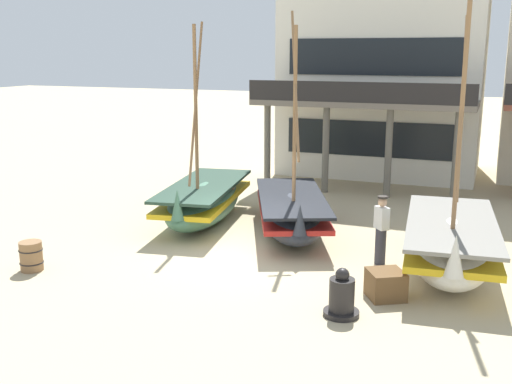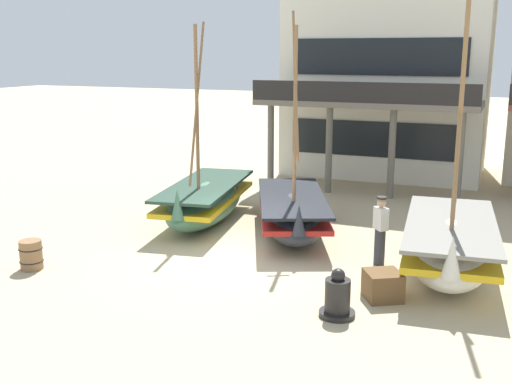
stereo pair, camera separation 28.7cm
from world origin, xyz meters
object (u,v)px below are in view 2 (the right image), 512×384
at_px(fishing_boat_near_left, 205,201).
at_px(fishing_boat_far_right, 450,245).
at_px(harbor_building_main, 390,57).
at_px(cargo_crate, 383,285).
at_px(fisherman_by_hull, 380,231).
at_px(capstan_winch, 337,298).
at_px(fishing_boat_centre_large, 292,212).
at_px(wooden_barrel, 31,255).

distance_m(fishing_boat_near_left, fishing_boat_far_right, 7.40).
bearing_deg(harbor_building_main, fishing_boat_far_right, -72.26).
bearing_deg(cargo_crate, fisherman_by_hull, 103.37).
bearing_deg(fishing_boat_far_right, fishing_boat_near_left, 166.76).
bearing_deg(fishing_boat_near_left, fisherman_by_hull, -17.64).
xyz_separation_m(fisherman_by_hull, capstan_winch, (-0.16, -3.25, -0.45)).
xyz_separation_m(fishing_boat_near_left, fisherman_by_hull, (5.61, -1.78, 0.18)).
relative_size(fishing_boat_centre_large, cargo_crate, 8.60).
distance_m(fishing_boat_far_right, fisherman_by_hull, 1.60).
bearing_deg(wooden_barrel, capstan_winch, 1.63).
xyz_separation_m(fishing_boat_far_right, capstan_winch, (-1.75, -3.34, -0.30)).
bearing_deg(fishing_boat_far_right, capstan_winch, -117.68).
bearing_deg(capstan_winch, fisherman_by_hull, 87.24).
height_order(fishing_boat_far_right, fisherman_by_hull, fishing_boat_far_right).
xyz_separation_m(fishing_boat_centre_large, fisherman_by_hull, (2.79, -1.61, 0.22)).
height_order(fishing_boat_near_left, wooden_barrel, fishing_boat_near_left).
bearing_deg(harbor_building_main, wooden_barrel, -109.33).
distance_m(fishing_boat_centre_large, fisherman_by_hull, 3.22).
bearing_deg(fishing_boat_near_left, harbor_building_main, 71.04).
xyz_separation_m(capstan_winch, wooden_barrel, (-7.36, -0.21, -0.03)).
relative_size(fishing_boat_centre_large, capstan_winch, 6.25).
bearing_deg(harbor_building_main, capstan_winch, -82.43).
bearing_deg(cargo_crate, fishing_boat_near_left, 147.74).
bearing_deg(fisherman_by_hull, harbor_building_main, 100.35).
bearing_deg(capstan_winch, wooden_barrel, -178.37).
bearing_deg(fishing_boat_far_right, wooden_barrel, -158.73).
bearing_deg(fishing_boat_centre_large, fisherman_by_hull, -29.94).
relative_size(capstan_winch, cargo_crate, 1.38).
xyz_separation_m(capstan_winch, harbor_building_main, (-2.00, 15.07, 4.42)).
xyz_separation_m(fishing_boat_far_right, fisherman_by_hull, (-1.59, -0.09, 0.16)).
height_order(fishing_boat_far_right, harbor_building_main, harbor_building_main).
bearing_deg(fisherman_by_hull, fishing_boat_near_left, 162.36).
relative_size(capstan_winch, harbor_building_main, 0.10).
bearing_deg(wooden_barrel, fishing_boat_centre_large, 46.94).
height_order(capstan_winch, harbor_building_main, harbor_building_main).
bearing_deg(cargo_crate, fishing_boat_centre_large, 131.76).
bearing_deg(fishing_boat_centre_large, capstan_winch, -61.54).
height_order(fisherman_by_hull, wooden_barrel, fisherman_by_hull).
distance_m(capstan_winch, harbor_building_main, 15.84).
relative_size(fishing_boat_centre_large, harbor_building_main, 0.63).
distance_m(fishing_boat_centre_large, harbor_building_main, 11.06).
relative_size(fishing_boat_far_right, cargo_crate, 8.98).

